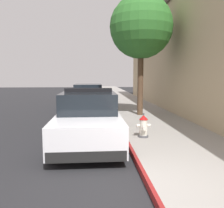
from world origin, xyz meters
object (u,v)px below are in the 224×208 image
Objects in this scene: fire_hydrant at (143,126)px; police_cruiser at (89,118)px; street_tree at (141,27)px; parked_car_silver_ahead at (88,97)px.

police_cruiser is at bearing 171.65° from fire_hydrant.
fire_hydrant is at bearing -99.79° from street_tree.
police_cruiser is 6.37× the size of fire_hydrant.
police_cruiser is at bearing -88.58° from parked_car_silver_ahead.
street_tree is (0.74, 4.27, 3.87)m from fire_hydrant.
street_tree reaches higher than parked_car_silver_ahead.
street_tree is at bearing 80.21° from fire_hydrant.
parked_car_silver_ahead is at bearing 128.10° from street_tree.
police_cruiser reaches higher than parked_car_silver_ahead.
parked_car_silver_ahead is at bearing 103.98° from fire_hydrant.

